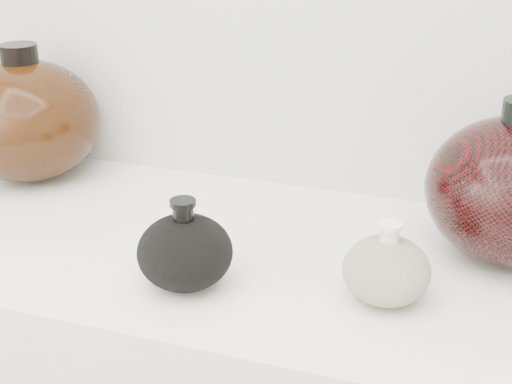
% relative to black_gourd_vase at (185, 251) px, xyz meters
% --- Properties ---
extents(black_gourd_vase, '(0.13, 0.13, 0.12)m').
position_rel_black_gourd_vase_xyz_m(black_gourd_vase, '(0.00, 0.00, 0.00)').
color(black_gourd_vase, black).
rests_on(black_gourd_vase, display_counter).
extents(cream_gourd_vase, '(0.14, 0.14, 0.11)m').
position_rel_black_gourd_vase_xyz_m(cream_gourd_vase, '(0.26, 0.05, -0.01)').
color(cream_gourd_vase, beige).
rests_on(cream_gourd_vase, display_counter).
extents(left_round_pot, '(0.30, 0.30, 0.24)m').
position_rel_black_gourd_vase_xyz_m(left_round_pot, '(-0.42, 0.26, 0.06)').
color(left_round_pot, black).
rests_on(left_round_pot, display_counter).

